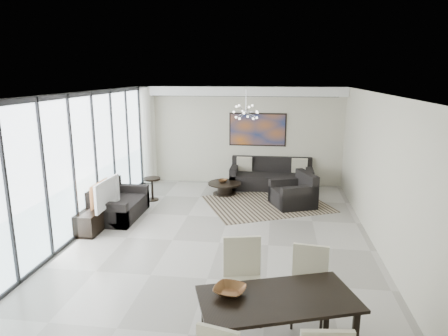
% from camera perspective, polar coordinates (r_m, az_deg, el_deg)
% --- Properties ---
extents(room_shell, '(6.00, 9.00, 2.90)m').
position_cam_1_polar(room_shell, '(7.51, 2.84, -0.64)').
color(room_shell, '#A8A39B').
rests_on(room_shell, ground).
extents(window_wall, '(0.37, 8.95, 2.90)m').
position_cam_1_polar(window_wall, '(8.44, -20.22, 0.22)').
color(window_wall, silver).
rests_on(window_wall, floor).
extents(soffit, '(5.98, 0.40, 0.26)m').
position_cam_1_polar(soffit, '(11.63, 2.38, 10.90)').
color(soffit, white).
rests_on(soffit, room_shell).
extents(painting, '(1.68, 0.04, 0.98)m').
position_cam_1_polar(painting, '(11.86, 4.82, 5.48)').
color(painting, '#B15918').
rests_on(painting, room_shell).
extents(chandelier, '(0.66, 0.66, 0.71)m').
position_cam_1_polar(chandelier, '(9.84, 3.16, 8.00)').
color(chandelier, silver).
rests_on(chandelier, room_shell).
extents(rug, '(3.57, 3.24, 0.01)m').
position_cam_1_polar(rug, '(10.34, 6.13, -5.10)').
color(rug, black).
rests_on(rug, floor).
extents(coffee_table, '(0.92, 0.92, 0.32)m').
position_cam_1_polar(coffee_table, '(11.07, 0.08, -2.82)').
color(coffee_table, black).
rests_on(coffee_table, floor).
extents(bowl_coffee, '(0.25, 0.25, 0.08)m').
position_cam_1_polar(bowl_coffee, '(11.09, -0.16, -1.83)').
color(bowl_coffee, brown).
rests_on(bowl_coffee, coffee_table).
extents(sofa_main, '(2.36, 0.97, 0.86)m').
position_cam_1_polar(sofa_main, '(11.73, 6.76, -1.43)').
color(sofa_main, black).
rests_on(sofa_main, floor).
extents(loveseat, '(0.89, 1.58, 0.79)m').
position_cam_1_polar(loveseat, '(9.64, -14.85, -5.22)').
color(loveseat, black).
rests_on(loveseat, floor).
extents(armchair, '(1.24, 1.27, 0.84)m').
position_cam_1_polar(armchair, '(10.25, 9.98, -3.75)').
color(armchair, black).
rests_on(armchair, floor).
extents(side_table, '(0.44, 0.44, 0.61)m').
position_cam_1_polar(side_table, '(10.63, -10.23, -2.43)').
color(side_table, black).
rests_on(side_table, floor).
extents(tv_console, '(0.42, 1.48, 0.46)m').
position_cam_1_polar(tv_console, '(9.19, -17.56, -6.57)').
color(tv_console, black).
rests_on(tv_console, floor).
extents(television, '(0.19, 1.08, 0.62)m').
position_cam_1_polar(television, '(8.93, -16.96, -3.47)').
color(television, gray).
rests_on(television, tv_console).
extents(dining_table, '(2.00, 1.44, 0.75)m').
position_cam_1_polar(dining_table, '(4.91, 7.69, -18.71)').
color(dining_table, black).
rests_on(dining_table, floor).
extents(dining_chair_nw, '(0.61, 0.61, 1.11)m').
position_cam_1_polar(dining_chair_nw, '(5.58, 2.71, -14.68)').
color(dining_chair_nw, beige).
rests_on(dining_chair_nw, floor).
extents(dining_chair_ne, '(0.54, 0.54, 1.04)m').
position_cam_1_polar(dining_chair_ne, '(5.64, 12.09, -15.22)').
color(dining_chair_ne, beige).
rests_on(dining_chair_ne, floor).
extents(bowl_dining, '(0.45, 0.45, 0.09)m').
position_cam_1_polar(bowl_dining, '(4.87, 0.82, -17.11)').
color(bowl_dining, brown).
rests_on(bowl_dining, dining_table).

